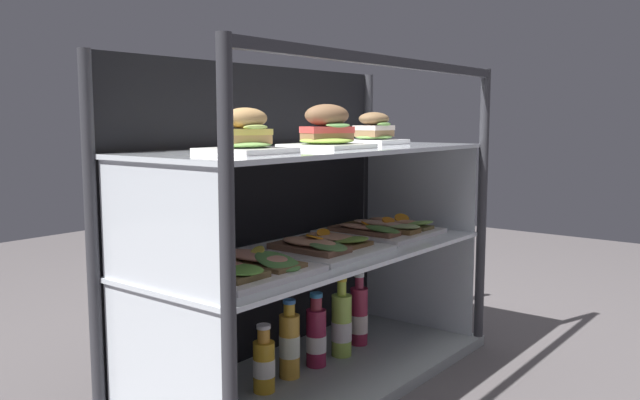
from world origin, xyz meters
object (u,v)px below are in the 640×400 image
object	(u,v)px
plated_roll_sandwich_far_left	(246,137)
juice_bottle_front_right_end	(359,316)
juice_bottle_back_center	(316,336)
open_sandwich_tray_mid_left	(321,246)
juice_bottle_back_right	(221,374)
open_sandwich_tray_left_of_center	(239,267)
juice_bottle_front_left_end	(289,344)
plated_roll_sandwich_mid_left	(328,132)
open_sandwich_tray_near_left_corner	(383,229)
juice_bottle_front_middle	(342,325)
juice_bottle_front_second	(264,364)
plated_roll_sandwich_near_right_corner	(374,131)
juice_bottle_near_post	(189,395)

from	to	relation	value
plated_roll_sandwich_far_left	juice_bottle_front_right_end	world-z (taller)	plated_roll_sandwich_far_left
juice_bottle_back_center	plated_roll_sandwich_far_left	bearing A→B (deg)	-168.52
open_sandwich_tray_mid_left	juice_bottle_back_right	distance (m)	0.46
open_sandwich_tray_left_of_center	juice_bottle_back_right	world-z (taller)	open_sandwich_tray_left_of_center
plated_roll_sandwich_far_left	juice_bottle_front_right_end	xyz separation A→B (m)	(0.61, 0.08, -0.62)
juice_bottle_front_right_end	open_sandwich_tray_left_of_center	bearing A→B (deg)	-173.91
plated_roll_sandwich_far_left	juice_bottle_front_left_end	world-z (taller)	plated_roll_sandwich_far_left
open_sandwich_tray_left_of_center	juice_bottle_back_right	distance (m)	0.31
plated_roll_sandwich_mid_left	juice_bottle_front_right_end	distance (m)	0.68
plated_roll_sandwich_far_left	open_sandwich_tray_near_left_corner	distance (m)	0.77
plated_roll_sandwich_far_left	juice_bottle_front_middle	bearing A→B (deg)	7.76
open_sandwich_tray_mid_left	juice_bottle_front_second	bearing A→B (deg)	167.44
juice_bottle_front_second	juice_bottle_front_right_end	bearing A→B (deg)	1.65
plated_roll_sandwich_near_right_corner	juice_bottle_front_left_end	distance (m)	0.76
open_sandwich_tray_mid_left	juice_bottle_front_middle	world-z (taller)	open_sandwich_tray_mid_left
open_sandwich_tray_mid_left	juice_bottle_back_right	xyz separation A→B (m)	(-0.34, 0.07, -0.30)
plated_roll_sandwich_far_left	juice_bottle_near_post	distance (m)	0.65
open_sandwich_tray_left_of_center	juice_bottle_front_right_end	world-z (taller)	open_sandwich_tray_left_of_center
juice_bottle_front_second	juice_bottle_front_left_end	world-z (taller)	juice_bottle_front_left_end
open_sandwich_tray_near_left_corner	juice_bottle_front_middle	xyz separation A→B (m)	(-0.21, 0.02, -0.29)
open_sandwich_tray_left_of_center	juice_bottle_front_middle	size ratio (longest dim) A/B	1.31
plated_roll_sandwich_far_left	juice_bottle_front_middle	size ratio (longest dim) A/B	0.73
juice_bottle_front_left_end	juice_bottle_front_second	bearing A→B (deg)	-174.63
plated_roll_sandwich_mid_left	juice_bottle_front_right_end	bearing A→B (deg)	14.97
plated_roll_sandwich_far_left	juice_bottle_back_right	world-z (taller)	plated_roll_sandwich_far_left
open_sandwich_tray_mid_left	open_sandwich_tray_left_of_center	bearing A→B (deg)	-178.64
juice_bottle_front_second	juice_bottle_front_right_end	world-z (taller)	juice_bottle_front_right_end
juice_bottle_front_right_end	plated_roll_sandwich_far_left	bearing A→B (deg)	-172.23
juice_bottle_back_right	juice_bottle_front_middle	size ratio (longest dim) A/B	0.85
plated_roll_sandwich_far_left	plated_roll_sandwich_mid_left	bearing A→B (deg)	2.01
juice_bottle_near_post	juice_bottle_back_center	xyz separation A→B (m)	(0.51, 0.00, 0.01)
juice_bottle_front_middle	open_sandwich_tray_near_left_corner	bearing A→B (deg)	-5.06
plated_roll_sandwich_near_right_corner	plated_roll_sandwich_mid_left	bearing A→B (deg)	-168.44
juice_bottle_front_middle	juice_bottle_front_right_end	distance (m)	0.12
juice_bottle_near_post	juice_bottle_front_second	distance (m)	0.27
juice_bottle_back_center	juice_bottle_front_middle	world-z (taller)	juice_bottle_front_middle
plated_roll_sandwich_near_right_corner	open_sandwich_tray_near_left_corner	bearing A→B (deg)	-81.57
juice_bottle_front_second	juice_bottle_front_middle	xyz separation A→B (m)	(0.36, -0.00, 0.02)
open_sandwich_tray_left_of_center	juice_bottle_back_center	bearing A→B (deg)	8.65
open_sandwich_tray_near_left_corner	juice_bottle_near_post	world-z (taller)	open_sandwich_tray_near_left_corner
juice_bottle_front_second	juice_bottle_back_center	distance (m)	0.24
open_sandwich_tray_near_left_corner	juice_bottle_front_left_end	size ratio (longest dim) A/B	1.46
open_sandwich_tray_mid_left	open_sandwich_tray_near_left_corner	xyz separation A→B (m)	(0.37, 0.02, -0.00)
open_sandwich_tray_near_left_corner	juice_bottle_front_second	distance (m)	0.65
juice_bottle_near_post	juice_bottle_back_right	world-z (taller)	juice_bottle_back_right
juice_bottle_back_right	open_sandwich_tray_mid_left	bearing A→B (deg)	-11.83
juice_bottle_back_center	plated_roll_sandwich_mid_left	bearing A→B (deg)	-112.12
plated_roll_sandwich_near_right_corner	open_sandwich_tray_left_of_center	world-z (taller)	plated_roll_sandwich_near_right_corner
plated_roll_sandwich_mid_left	juice_bottle_front_right_end	world-z (taller)	plated_roll_sandwich_mid_left
juice_bottle_back_center	juice_bottle_front_right_end	world-z (taller)	juice_bottle_front_right_end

